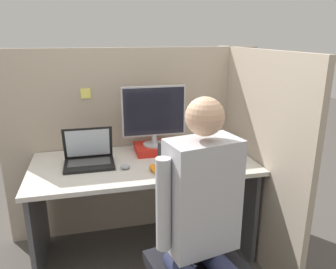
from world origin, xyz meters
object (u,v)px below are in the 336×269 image
(paper_box, at_px, (154,148))
(person, at_px, (203,219))
(stapler, at_px, (228,145))
(carrot_toy, at_px, (154,170))
(monitor, at_px, (154,114))
(office_chair, at_px, (198,240))
(laptop, at_px, (89,158))

(paper_box, bearing_deg, person, -88.72)
(paper_box, height_order, stapler, same)
(paper_box, xyz_separation_m, carrot_toy, (-0.09, -0.40, -0.00))
(monitor, distance_m, carrot_toy, 0.50)
(paper_box, xyz_separation_m, office_chair, (0.06, -0.90, -0.22))
(paper_box, distance_m, office_chair, 0.93)
(laptop, relative_size, carrot_toy, 2.58)
(person, bearing_deg, carrot_toy, 99.49)
(stapler, bearing_deg, monitor, 174.88)
(monitor, height_order, office_chair, monitor)
(carrot_toy, height_order, person, person)
(laptop, bearing_deg, monitor, 16.82)
(paper_box, bearing_deg, laptop, -163.48)
(laptop, height_order, office_chair, office_chair)
(monitor, height_order, laptop, monitor)
(monitor, relative_size, office_chair, 0.44)
(paper_box, height_order, person, person)
(person, bearing_deg, laptop, 119.65)
(monitor, xyz_separation_m, stapler, (0.59, -0.05, -0.27))
(laptop, bearing_deg, paper_box, 16.52)
(person, bearing_deg, monitor, 91.27)
(paper_box, distance_m, stapler, 0.59)
(laptop, height_order, person, person)
(office_chair, xyz_separation_m, person, (-0.03, -0.16, 0.23))
(stapler, xyz_separation_m, carrot_toy, (-0.67, -0.35, -0.00))
(paper_box, xyz_separation_m, laptop, (-0.49, -0.15, 0.02))
(monitor, height_order, carrot_toy, monitor)
(paper_box, relative_size, person, 0.21)
(paper_box, distance_m, person, 1.06)
(carrot_toy, bearing_deg, monitor, 78.00)
(stapler, bearing_deg, person, -119.24)
(office_chair, height_order, person, person)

